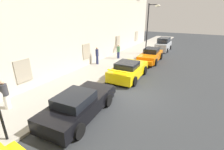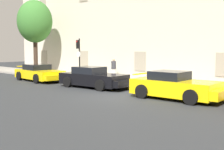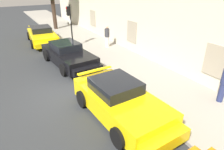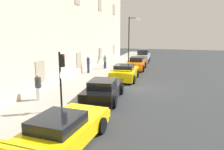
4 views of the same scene
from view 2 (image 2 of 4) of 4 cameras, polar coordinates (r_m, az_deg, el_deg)
name	(u,v)px [view 2 (image 2 of 4)]	position (r m, az deg, el deg)	size (l,w,h in m)	color
ground_plane	(120,96)	(16.11, 1.62, -4.09)	(80.00, 80.00, 0.00)	#2B2D30
sidewalk	(162,87)	(19.38, 9.86, -2.34)	(60.00, 3.82, 0.14)	gray
sportscar_red_lead	(40,73)	(23.79, -13.96, 0.31)	(5.21, 2.51, 1.32)	yellow
sportscar_yellow_flank	(95,78)	(19.24, -3.35, -0.67)	(5.23, 2.48, 1.38)	black
sportscar_white_middle	(178,87)	(15.32, 12.83, -2.28)	(4.91, 2.42, 1.43)	yellow
tree_near_kerb	(35,22)	(28.78, -14.96, 10.07)	(3.29, 3.29, 6.98)	#38281E
traffic_light	(79,52)	(22.40, -6.60, 4.55)	(0.44, 0.36, 3.22)	black
pedestrian_admiring	(114,69)	(23.13, 0.33, 1.27)	(0.53, 0.53, 1.67)	silver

